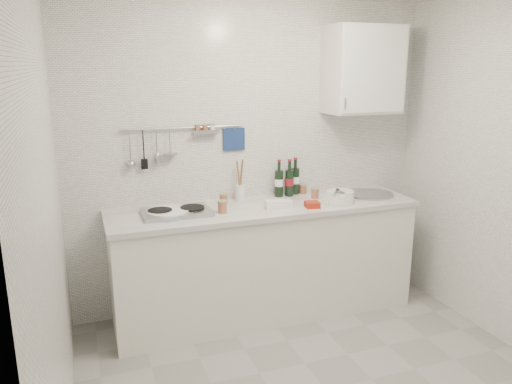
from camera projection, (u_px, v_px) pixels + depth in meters
back_wall at (252, 157)px, 4.11m from camera, size 3.00×0.02×2.50m
wall_left at (50, 228)px, 2.34m from camera, size 0.02×2.80×2.50m
counter at (265, 263)px, 4.04m from camera, size 2.44×0.64×0.96m
wall_rail at (181, 140)px, 3.84m from camera, size 0.98×0.09×0.34m
wall_cabinet at (363, 70)px, 4.06m from camera, size 0.60×0.38×0.70m
plate_stack_hob at (167, 213)px, 3.64m from camera, size 0.33×0.32×0.04m
plate_stack_sink at (339, 197)px, 4.01m from camera, size 0.27×0.26×0.09m
wine_bottles at (288, 177)px, 4.17m from camera, size 0.24×0.12×0.31m
butter_dish at (279, 204)px, 3.83m from camera, size 0.22×0.14×0.06m
strawberry_punnet at (312, 205)px, 3.85m from camera, size 0.12×0.12×0.04m
utensil_crock at (240, 191)px, 4.05m from camera, size 0.08×0.08×0.34m
jar_a at (224, 198)px, 3.95m from camera, size 0.06×0.06×0.08m
jar_b at (303, 189)px, 4.27m from camera, size 0.07×0.07×0.08m
jar_c at (315, 193)px, 4.11m from camera, size 0.07×0.07×0.08m
jar_d at (222, 207)px, 3.70m from camera, size 0.07×0.07×0.10m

